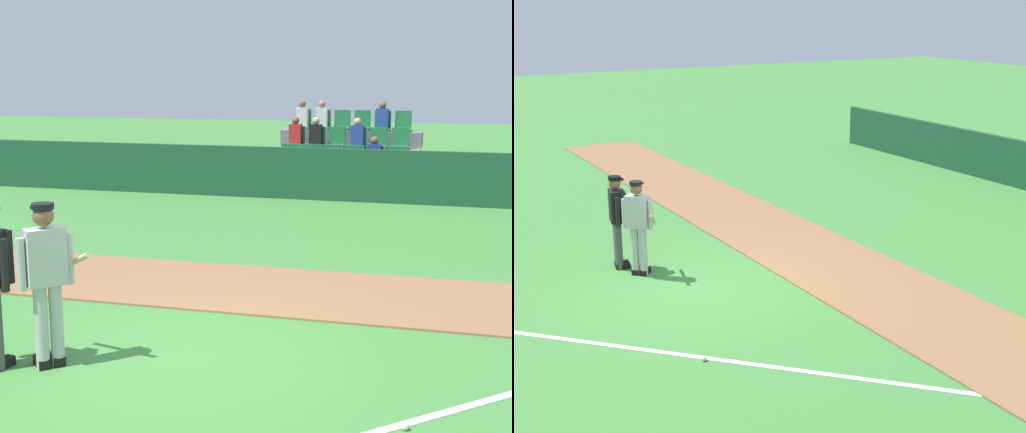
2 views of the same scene
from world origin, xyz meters
The scene contains 6 objects.
ground_plane centered at (0.00, 0.00, 0.00)m, with size 80.00×80.00×0.00m, color #42843A.
infield_dirt_path centered at (0.00, 2.75, 0.01)m, with size 28.00×2.35×0.03m, color #936642.
foul_line_chalk centered at (3.00, -0.50, 0.01)m, with size 12.00×0.10×0.01m, color white.
batter_grey_jersey centered at (-1.19, -0.57, 0.97)m, with size 0.74×0.68×1.76m.
umpire_home_plate centered at (-1.75, -0.76, 1.00)m, with size 0.58×0.36×1.76m.
baseball centered at (2.53, -1.05, 0.04)m, with size 0.07×0.07×0.07m, color white.
Camera 2 is at (11.39, -5.11, 4.90)m, focal length 53.62 mm.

